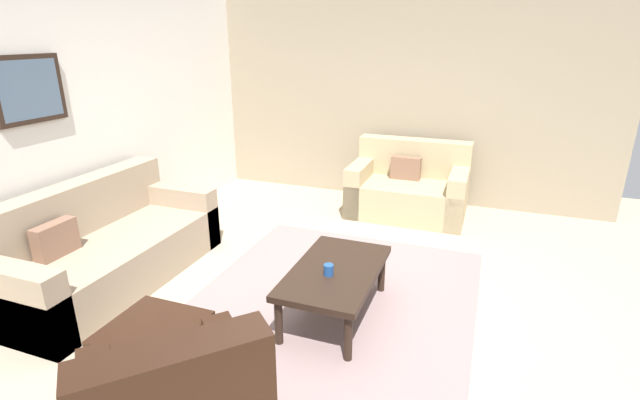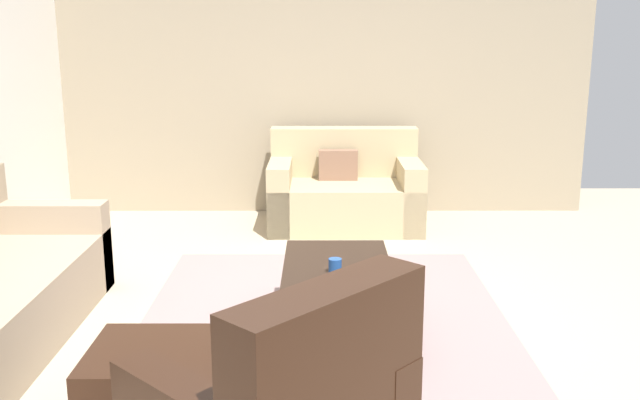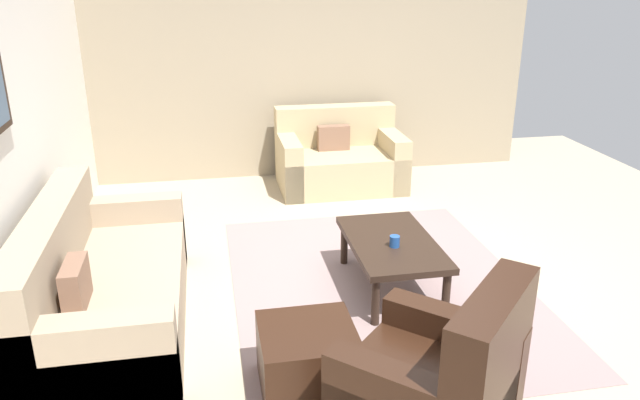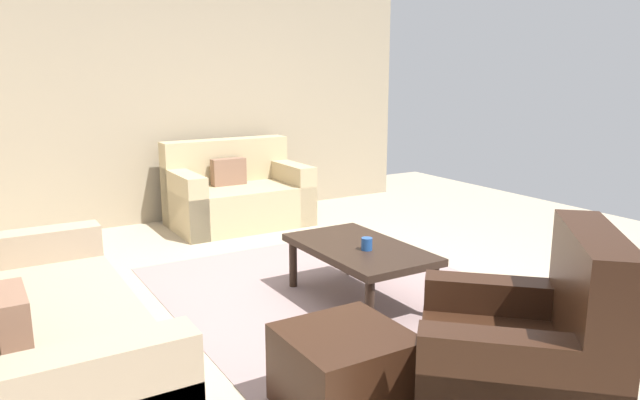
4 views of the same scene
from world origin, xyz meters
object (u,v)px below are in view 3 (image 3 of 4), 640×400
at_px(cup, 395,241).
at_px(coffee_table, 392,246).
at_px(couch_main, 96,291).
at_px(armchair_leather, 441,393).
at_px(ottoman, 308,359).
at_px(couch_loveseat, 339,160).

bearing_deg(cup, coffee_table, -8.23).
bearing_deg(couch_main, armchair_leather, -127.61).
relative_size(armchair_leather, coffee_table, 1.03).
xyz_separation_m(ottoman, coffee_table, (1.09, -0.84, 0.16)).
height_order(couch_main, armchair_leather, armchair_leather).
height_order(couch_loveseat, ottoman, couch_loveseat).
bearing_deg(cup, couch_main, 92.06).
bearing_deg(ottoman, armchair_leather, -133.39).
bearing_deg(ottoman, coffee_table, -37.61).
height_order(couch_loveseat, coffee_table, couch_loveseat).
distance_m(armchair_leather, cup, 1.57).
height_order(couch_main, coffee_table, couch_main).
bearing_deg(couch_main, couch_loveseat, -40.45).
xyz_separation_m(armchair_leather, coffee_table, (1.66, -0.24, 0.05)).
bearing_deg(coffee_table, couch_main, 95.00).
height_order(couch_loveseat, cup, couch_loveseat).
distance_m(couch_main, armchair_leather, 2.42).
height_order(couch_main, cup, couch_main).
bearing_deg(couch_loveseat, couch_main, 139.55).
xyz_separation_m(couch_main, ottoman, (-0.91, -1.31, -0.10)).
bearing_deg(coffee_table, armchair_leather, 171.74).
distance_m(couch_loveseat, ottoman, 3.72).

